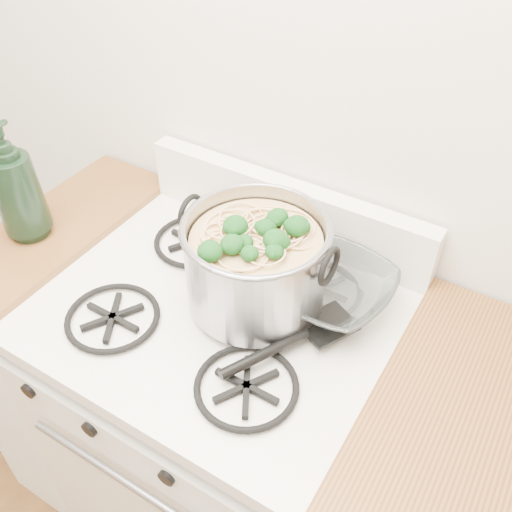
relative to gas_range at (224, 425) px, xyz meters
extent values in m
plane|color=silver|center=(0.00, 0.34, 0.91)|extent=(3.60, 0.00, 3.60)
cube|color=white|center=(0.00, 0.00, -0.03)|extent=(0.76, 0.65, 0.81)
cube|color=white|center=(0.00, 0.00, 0.44)|extent=(0.76, 0.65, 0.04)
cube|color=black|center=(0.00, 0.00, 0.48)|extent=(0.60, 0.56, 0.02)
cylinder|color=black|center=(-0.28, -0.32, 0.34)|extent=(0.04, 0.03, 0.04)
cylinder|color=black|center=(-0.10, -0.32, 0.34)|extent=(0.04, 0.03, 0.04)
cylinder|color=black|center=(0.10, -0.32, 0.34)|extent=(0.04, 0.03, 0.04)
cube|color=silver|center=(-0.51, 0.00, 0.00)|extent=(0.25, 0.65, 0.88)
cube|color=#5A3015|center=(-0.51, 0.00, 0.46)|extent=(0.25, 0.65, 0.04)
cylinder|color=gray|center=(0.07, 0.06, 0.59)|extent=(0.30, 0.30, 0.20)
torus|color=gray|center=(0.07, 0.06, 0.68)|extent=(0.31, 0.31, 0.01)
torus|color=black|center=(-0.10, 0.06, 0.65)|extent=(0.01, 0.08, 0.08)
torus|color=black|center=(0.23, 0.06, 0.65)|extent=(0.01, 0.08, 0.08)
cylinder|color=tan|center=(0.07, 0.06, 0.57)|extent=(0.27, 0.27, 0.17)
sphere|color=#114213|center=(0.07, 0.06, 0.67)|extent=(0.04, 0.04, 0.04)
sphere|color=#114213|center=(0.07, 0.06, 0.67)|extent=(0.04, 0.04, 0.04)
sphere|color=#114213|center=(0.07, 0.06, 0.67)|extent=(0.04, 0.04, 0.04)
sphere|color=#114213|center=(0.07, 0.06, 0.67)|extent=(0.04, 0.04, 0.04)
sphere|color=#114213|center=(0.07, 0.06, 0.67)|extent=(0.04, 0.04, 0.04)
sphere|color=#114213|center=(0.07, 0.06, 0.67)|extent=(0.04, 0.04, 0.04)
sphere|color=#114213|center=(0.07, 0.06, 0.67)|extent=(0.04, 0.04, 0.04)
sphere|color=#114213|center=(0.07, 0.06, 0.67)|extent=(0.04, 0.04, 0.04)
sphere|color=#114213|center=(0.07, 0.06, 0.67)|extent=(0.04, 0.04, 0.04)
sphere|color=#114213|center=(0.07, 0.06, 0.67)|extent=(0.04, 0.04, 0.04)
sphere|color=#114213|center=(0.07, 0.06, 0.67)|extent=(0.04, 0.04, 0.04)
sphere|color=#114213|center=(0.07, 0.06, 0.67)|extent=(0.04, 0.04, 0.04)
imported|color=white|center=(0.20, 0.14, 0.50)|extent=(0.12, 0.12, 0.03)
imported|color=black|center=(-0.53, -0.04, 0.63)|extent=(0.13, 0.13, 0.30)
camera|label=1|loc=(0.52, -0.69, 1.39)|focal=40.00mm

